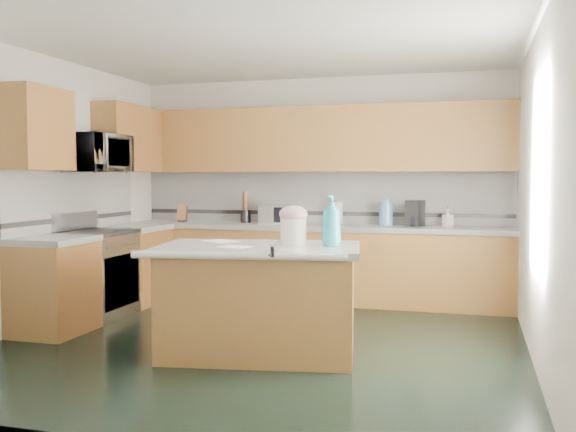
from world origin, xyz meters
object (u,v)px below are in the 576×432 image
(treat_jar, at_px, (293,232))
(toaster_oven, at_px, (276,214))
(knife_block, at_px, (182,213))
(soap_bottle_island, at_px, (331,221))
(island_base, at_px, (259,304))
(coffee_maker, at_px, (415,213))
(island_top, at_px, (259,249))

(treat_jar, relative_size, toaster_oven, 0.58)
(treat_jar, height_order, knife_block, treat_jar)
(knife_block, xyz_separation_m, toaster_oven, (1.25, 0.00, 0.01))
(soap_bottle_island, xyz_separation_m, knife_block, (-2.45, 2.34, -0.11))
(soap_bottle_island, bearing_deg, island_base, -157.11)
(coffee_maker, bearing_deg, soap_bottle_island, -83.52)
(treat_jar, height_order, soap_bottle_island, soap_bottle_island)
(soap_bottle_island, relative_size, coffee_maker, 1.40)
(island_base, height_order, coffee_maker, coffee_maker)
(island_base, distance_m, treat_jar, 0.67)
(toaster_oven, relative_size, coffee_maker, 1.29)
(island_base, relative_size, soap_bottle_island, 3.73)
(treat_jar, bearing_deg, coffee_maker, 73.49)
(island_top, distance_m, coffee_maker, 2.71)
(island_base, height_order, knife_block, knife_block)
(knife_block, xyz_separation_m, coffee_maker, (2.93, 0.03, 0.05))
(island_base, distance_m, knife_block, 3.14)
(island_top, relative_size, soap_bottle_island, 3.97)
(island_base, xyz_separation_m, island_top, (0.00, 0.00, 0.46))
(toaster_oven, bearing_deg, island_base, -83.39)
(island_base, bearing_deg, island_top, 0.00)
(island_base, distance_m, soap_bottle_island, 0.92)
(treat_jar, bearing_deg, island_top, -166.13)
(soap_bottle_island, height_order, toaster_oven, soap_bottle_island)
(treat_jar, bearing_deg, toaster_oven, 111.85)
(knife_block, bearing_deg, toaster_oven, -14.37)
(island_top, bearing_deg, knife_block, 117.66)
(island_base, bearing_deg, soap_bottle_island, 1.89)
(island_base, height_order, toaster_oven, toaster_oven)
(island_top, relative_size, treat_jar, 7.40)
(soap_bottle_island, bearing_deg, treat_jar, -158.06)
(treat_jar, relative_size, knife_block, 1.08)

